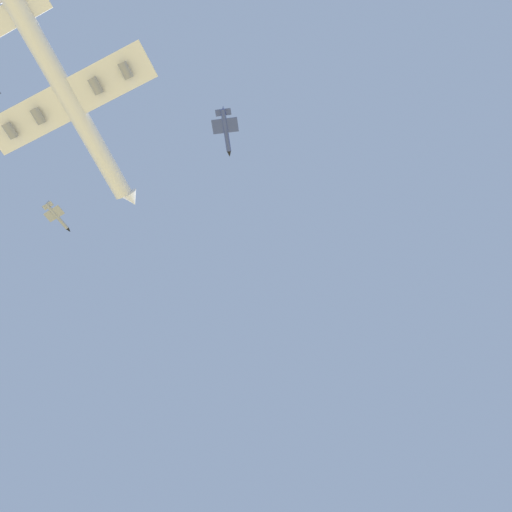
{
  "coord_description": "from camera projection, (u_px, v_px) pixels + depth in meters",
  "views": [
    {
      "loc": [
        -38.43,
        88.71,
        3.77
      ],
      "look_at": [
        9.17,
        72.96,
        94.51
      ],
      "focal_mm": 33.85,
      "sensor_mm": 36.0,
      "label": 1
    }
  ],
  "objects": [
    {
      "name": "chase_jet_left_wing",
      "position": [
        226.0,
        131.0,
        149.62
      ],
      "size": [
        14.92,
        9.47,
        4.0
      ],
      "rotation": [
        0.0,
        0.0,
        -0.44
      ],
      "color": "#38478C"
    },
    {
      "name": "chase_jet_lead",
      "position": [
        57.0,
        216.0,
        201.45
      ],
      "size": [
        12.18,
        13.42,
        4.0
      ],
      "rotation": [
        0.0,
        0.0,
        -0.86
      ],
      "color": "#999EA3"
    },
    {
      "name": "carrier_jet",
      "position": [
        71.0,
        101.0,
        158.23
      ],
      "size": [
        62.48,
        59.82,
        19.17
      ],
      "rotation": [
        -0.05,
        0.0,
        -0.75
      ],
      "color": "white"
    }
  ]
}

